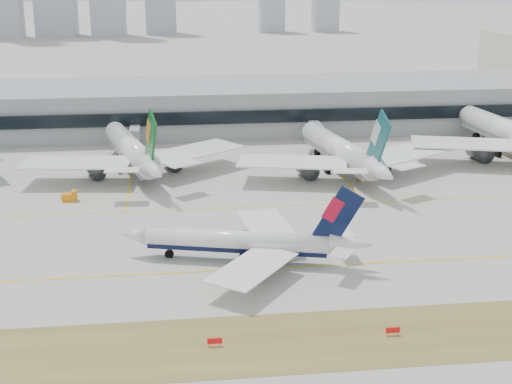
{
  "coord_description": "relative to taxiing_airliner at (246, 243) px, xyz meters",
  "views": [
    {
      "loc": [
        -19.86,
        -124.93,
        53.72
      ],
      "look_at": [
        -2.54,
        18.0,
        7.5
      ],
      "focal_mm": 50.0,
      "sensor_mm": 36.0,
      "label": 1
    }
  ],
  "objects": [
    {
      "name": "widebody_eva",
      "position": [
        -23.61,
        63.64,
        1.93
      ],
      "size": [
        59.21,
        59.14,
        21.84
      ],
      "rotation": [
        0.0,
        0.0,
        1.83
      ],
      "color": "white",
      "rests_on": "ground"
    },
    {
      "name": "hold_sign_right",
      "position": [
        19.05,
        -30.63,
        -2.99
      ],
      "size": [
        2.2,
        0.15,
        1.35
      ],
      "color": "red",
      "rests_on": "ground"
    },
    {
      "name": "terminal",
      "position": [
        6.78,
        116.21,
        3.63
      ],
      "size": [
        280.0,
        43.1,
        15.0
      ],
      "color": "gray",
      "rests_on": "ground"
    },
    {
      "name": "gse_c",
      "position": [
        36.75,
        48.85,
        -2.82
      ],
      "size": [
        3.55,
        2.0,
        2.6
      ],
      "color": "orange",
      "rests_on": "ground"
    },
    {
      "name": "hold_sign_left",
      "position": [
        -7.95,
        -30.63,
        -2.99
      ],
      "size": [
        2.2,
        0.15,
        1.35
      ],
      "color": "red",
      "rests_on": "ground"
    },
    {
      "name": "taxiing_airliner",
      "position": [
        0.0,
        0.0,
        0.0
      ],
      "size": [
        46.99,
        40.11,
        16.05
      ],
      "rotation": [
        0.0,
        0.0,
        2.88
      ],
      "color": "white",
      "rests_on": "ground"
    },
    {
      "name": "widebody_cathay",
      "position": [
        31.95,
        56.23,
        1.95
      ],
      "size": [
        60.65,
        59.96,
        21.88
      ],
      "rotation": [
        0.0,
        0.0,
        1.73
      ],
      "color": "white",
      "rests_on": "ground"
    },
    {
      "name": "gse_b",
      "position": [
        -37.57,
        41.0,
        -2.82
      ],
      "size": [
        3.55,
        2.0,
        2.6
      ],
      "color": "orange",
      "rests_on": "ground"
    },
    {
      "name": "ground",
      "position": [
        6.78,
        1.37,
        -3.87
      ],
      "size": [
        3000.0,
        3000.0,
        0.0
      ],
      "primitive_type": "plane",
      "color": "#A2A198",
      "rests_on": "ground"
    }
  ]
}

